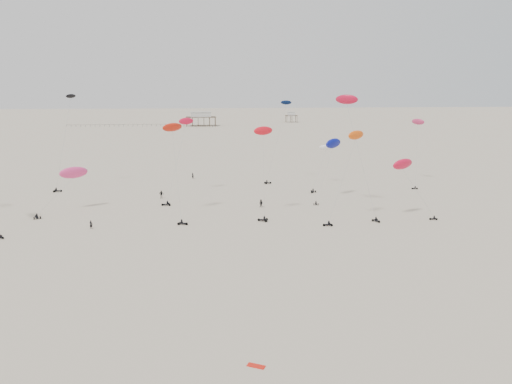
{
  "coord_description": "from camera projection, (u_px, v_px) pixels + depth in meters",
  "views": [
    {
      "loc": [
        -10.4,
        -5.94,
        26.96
      ],
      "look_at": [
        0.0,
        88.0,
        7.0
      ],
      "focal_mm": 35.0,
      "sensor_mm": 36.0,
      "label": 1
    }
  ],
  "objects": [
    {
      "name": "grounded_kite_b",
      "position": [
        256.0,
        366.0,
        49.09
      ],
      "size": [
        1.92,
        1.45,
        0.07
      ],
      "primitive_type": "cube",
      "rotation": [
        0.0,
        0.0,
        -0.48
      ],
      "color": "red",
      "rests_on": "ground"
    },
    {
      "name": "pavilion_main",
      "position": [
        201.0,
        120.0,
        350.88
      ],
      "size": [
        21.0,
        13.0,
        9.8
      ],
      "color": "brown",
      "rests_on": "ground"
    },
    {
      "name": "rig_12",
      "position": [
        70.0,
        177.0,
        110.04
      ],
      "size": [
        10.54,
        11.73,
        11.91
      ],
      "rotation": [
        0.0,
        0.0,
        0.47
      ],
      "color": "black",
      "rests_on": "ground"
    },
    {
      "name": "spectator_0",
      "position": [
        91.0,
        229.0,
        96.75
      ],
      "size": [
        0.8,
        0.63,
        1.96
      ],
      "primitive_type": "imported",
      "rotation": [
        0.0,
        0.0,
        2.93
      ],
      "color": "black",
      "rests_on": "ground"
    },
    {
      "name": "pier_fence",
      "position": [
        126.0,
        125.0,
        346.0
      ],
      "size": [
        80.2,
        0.2,
        1.5
      ],
      "color": "black",
      "rests_on": "ground"
    },
    {
      "name": "rig_8",
      "position": [
        63.0,
        149.0,
        132.37
      ],
      "size": [
        5.57,
        11.76,
        25.47
      ],
      "rotation": [
        0.0,
        0.0,
        4.67
      ],
      "color": "black",
      "rests_on": "ground"
    },
    {
      "name": "pavilion_small",
      "position": [
        291.0,
        118.0,
        387.75
      ],
      "size": [
        9.0,
        7.0,
        8.0
      ],
      "color": "brown",
      "rests_on": "ground"
    },
    {
      "name": "spectator_3",
      "position": [
        193.0,
        179.0,
        149.15
      ],
      "size": [
        0.93,
        0.92,
        2.13
      ],
      "primitive_type": "imported",
      "rotation": [
        0.0,
        0.0,
        2.4
      ],
      "color": "black",
      "rests_on": "ground"
    },
    {
      "name": "spectator_2",
      "position": [
        161.0,
        198.0,
        123.16
      ],
      "size": [
        1.36,
        0.74,
        2.3
      ],
      "primitive_type": "imported",
      "rotation": [
        0.0,
        0.0,
        6.29
      ],
      "color": "black",
      "rests_on": "ground"
    },
    {
      "name": "rig_1",
      "position": [
        322.0,
        160.0,
        137.04
      ],
      "size": [
        9.52,
        14.82,
        16.57
      ],
      "rotation": [
        0.0,
        0.0,
        2.6
      ],
      "color": "black",
      "rests_on": "ground"
    },
    {
      "name": "rig_7",
      "position": [
        263.0,
        156.0,
        103.73
      ],
      "size": [
        4.57,
        8.58,
        19.02
      ],
      "rotation": [
        0.0,
        0.0,
        1.3
      ],
      "color": "black",
      "rests_on": "ground"
    },
    {
      "name": "spectator_1",
      "position": [
        261.0,
        207.0,
        113.88
      ],
      "size": [
        1.2,
        1.15,
        2.16
      ],
      "primitive_type": "imported",
      "rotation": [
        0.0,
        0.0,
        5.57
      ],
      "color": "black",
      "rests_on": "ground"
    },
    {
      "name": "rig_11",
      "position": [
        174.0,
        147.0,
        103.42
      ],
      "size": [
        5.68,
        12.6,
        20.33
      ],
      "rotation": [
        0.0,
        0.0,
        4.21
      ],
      "color": "black",
      "rests_on": "ground"
    },
    {
      "name": "rig_9",
      "position": [
        349.0,
        156.0,
        99.96
      ],
      "size": [
        9.79,
        7.33,
        18.75
      ],
      "rotation": [
        0.0,
        0.0,
        1.77
      ],
      "color": "black",
      "rests_on": "ground"
    },
    {
      "name": "rig_6",
      "position": [
        417.0,
        133.0,
        141.02
      ],
      "size": [
        7.65,
        14.5,
        20.31
      ],
      "rotation": [
        0.0,
        0.0,
        1.74
      ],
      "color": "black",
      "rests_on": "ground"
    },
    {
      "name": "rig_10",
      "position": [
        405.0,
        168.0,
        103.67
      ],
      "size": [
        9.82,
        6.55,
        13.14
      ],
      "rotation": [
        0.0,
        0.0,
        1.67
      ],
      "color": "black",
      "rests_on": "ground"
    },
    {
      "name": "rig_5",
      "position": [
        277.0,
        141.0,
        141.95
      ],
      "size": [
        8.72,
        6.98,
        23.38
      ],
      "rotation": [
        0.0,
        0.0,
        4.88
      ],
      "color": "black",
      "rests_on": "ground"
    },
    {
      "name": "rig_13",
      "position": [
        332.0,
        148.0,
        121.09
      ],
      "size": [
        9.28,
        11.01,
        15.87
      ],
      "rotation": [
        0.0,
        0.0,
        6.07
      ],
      "color": "black",
      "rests_on": "ground"
    },
    {
      "name": "ground_plane",
      "position": [
        226.0,
        153.0,
        206.96
      ],
      "size": [
        900.0,
        900.0,
        0.0
      ],
      "primitive_type": "plane",
      "color": "beige"
    },
    {
      "name": "rig_2",
      "position": [
        351.0,
        117.0,
        107.8
      ],
      "size": [
        6.88,
        16.23,
        26.68
      ],
      "rotation": [
        0.0,
        0.0,
        3.47
      ],
      "color": "black",
      "rests_on": "ground"
    },
    {
      "name": "rig_0",
      "position": [
        180.0,
        147.0,
        122.77
      ],
      "size": [
        7.91,
        16.94,
        22.81
      ],
      "rotation": [
        0.0,
        0.0,
        1.8
      ],
      "color": "black",
      "rests_on": "ground"
    }
  ]
}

